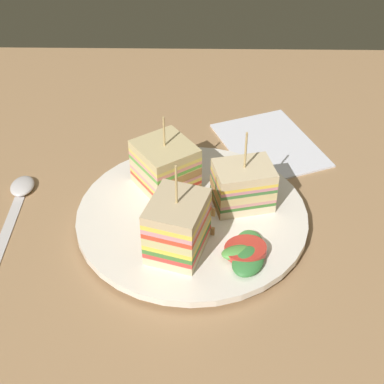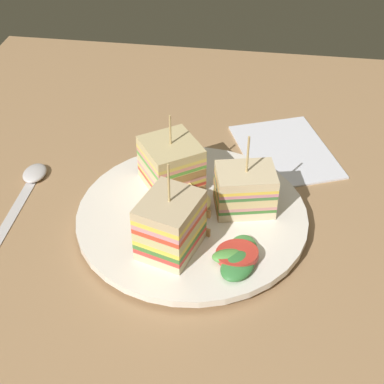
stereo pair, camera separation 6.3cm
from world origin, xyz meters
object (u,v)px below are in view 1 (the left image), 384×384
at_px(chip_pile, 185,203).
at_px(napkin, 270,144).
at_px(sandwich_wedge_0, 177,226).
at_px(spoon, 19,196).
at_px(sandwich_wedge_2, 165,166).
at_px(sandwich_wedge_1, 243,186).
at_px(plate, 192,217).

distance_m(chip_pile, napkin, 0.19).
bearing_deg(sandwich_wedge_0, napkin, -11.07).
relative_size(sandwich_wedge_0, napkin, 0.73).
bearing_deg(napkin, sandwich_wedge_0, -28.54).
height_order(sandwich_wedge_0, chip_pile, sandwich_wedge_0).
bearing_deg(spoon, sandwich_wedge_0, -116.89).
bearing_deg(sandwich_wedge_0, chip_pile, 12.13).
bearing_deg(sandwich_wedge_2, napkin, 93.41).
bearing_deg(sandwich_wedge_0, sandwich_wedge_1, -25.64).
bearing_deg(sandwich_wedge_1, plate, 4.12).
bearing_deg(sandwich_wedge_0, plate, 3.90).
bearing_deg(chip_pile, plate, 69.76).
relative_size(chip_pile, napkin, 0.43).
xyz_separation_m(chip_pile, napkin, (-0.15, 0.11, -0.02)).
height_order(sandwich_wedge_1, spoon, sandwich_wedge_1).
distance_m(plate, sandwich_wedge_1, 0.07).
xyz_separation_m(plate, napkin, (-0.16, 0.10, -0.01)).
xyz_separation_m(plate, sandwich_wedge_2, (-0.05, -0.03, 0.03)).
bearing_deg(sandwich_wedge_2, plate, -2.63).
relative_size(plate, chip_pile, 4.05).
relative_size(sandwich_wedge_1, sandwich_wedge_2, 1.03).
height_order(chip_pile, napkin, chip_pile).
distance_m(sandwich_wedge_0, spoon, 0.22).
bearing_deg(sandwich_wedge_1, sandwich_wedge_0, 33.72).
bearing_deg(spoon, chip_pile, -100.61).
xyz_separation_m(sandwich_wedge_2, spoon, (0.01, -0.18, -0.04)).
bearing_deg(chip_pile, sandwich_wedge_1, 102.66).
bearing_deg(sandwich_wedge_2, chip_pile, -8.46).
distance_m(sandwich_wedge_2, chip_pile, 0.06).
relative_size(sandwich_wedge_1, spoon, 0.63).
bearing_deg(sandwich_wedge_0, spoon, 80.79).
height_order(sandwich_wedge_1, napkin, sandwich_wedge_1).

